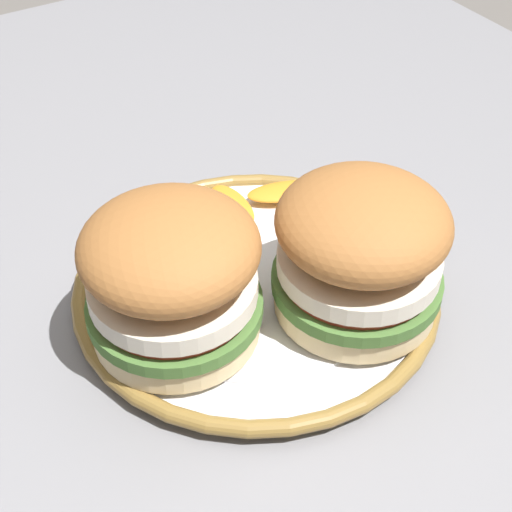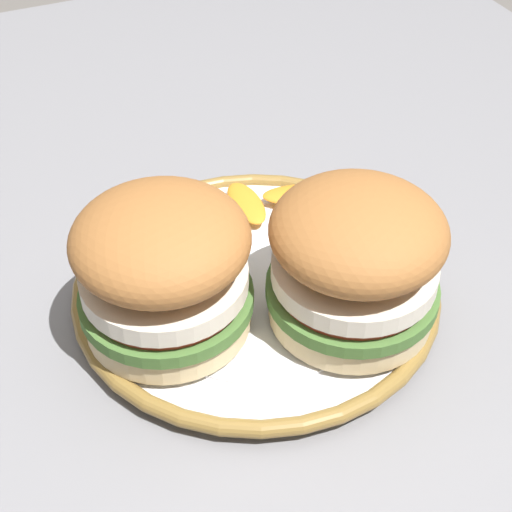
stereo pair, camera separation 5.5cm
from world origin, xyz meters
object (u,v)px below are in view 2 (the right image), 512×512
dining_table (234,369)px  sandwich_half_left (355,259)px  dinner_plate (256,287)px  sandwich_half_right (163,267)px

dining_table → sandwich_half_left: (-0.08, -0.06, 0.17)m
dining_table → dinner_plate: 0.11m
dining_table → sandwich_half_right: sandwich_half_right is taller
dining_table → dinner_plate: dinner_plate is taller
dinner_plate → dining_table: bearing=34.3°
dinner_plate → sandwich_half_right: sandwich_half_right is taller
dining_table → sandwich_half_right: size_ratio=6.89×
dinner_plate → sandwich_half_right: size_ratio=1.66×
dining_table → sandwich_half_right: 0.18m
dinner_plate → sandwich_half_right: bearing=101.5°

